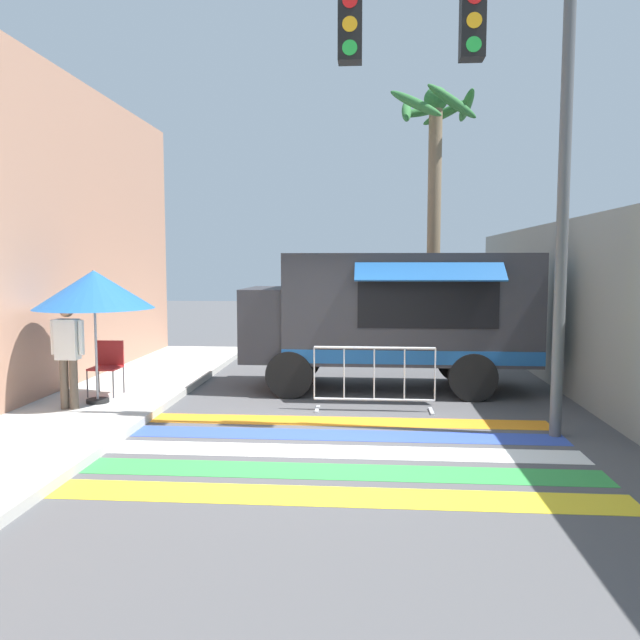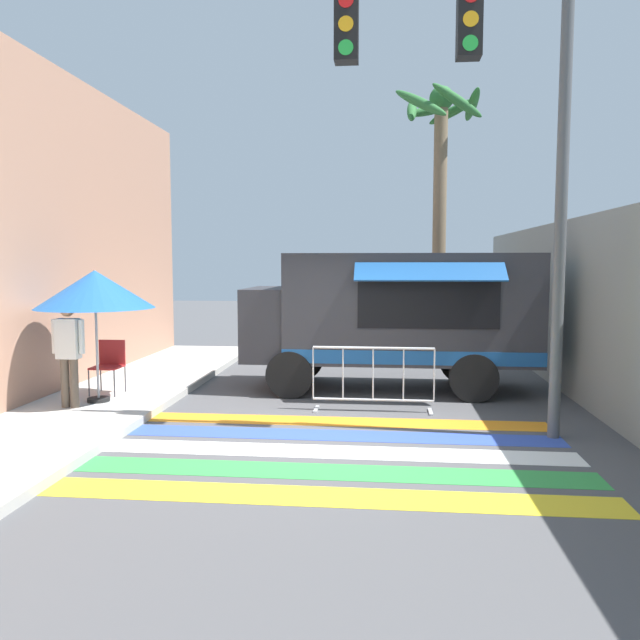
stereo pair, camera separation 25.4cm
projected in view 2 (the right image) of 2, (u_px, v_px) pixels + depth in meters
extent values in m
plane|color=#4C4C4F|center=(327.00, 435.00, 8.65)|extent=(60.00, 60.00, 0.00)
cube|color=gray|center=(576.00, 308.00, 11.06)|extent=(0.20, 16.00, 3.17)
cube|color=yellow|center=(307.00, 496.00, 6.39)|extent=(6.40, 0.56, 0.01)
cube|color=green|center=(315.00, 471.00, 7.14)|extent=(6.40, 0.56, 0.01)
cube|color=white|center=(322.00, 451.00, 7.89)|extent=(6.40, 0.56, 0.01)
cube|color=#334FB2|center=(327.00, 435.00, 8.65)|extent=(6.40, 0.56, 0.01)
cube|color=orange|center=(332.00, 421.00, 9.40)|extent=(6.40, 0.56, 0.01)
cube|color=#2D2D33|center=(410.00, 307.00, 11.60)|extent=(4.52, 2.01, 1.97)
cube|color=#2D2D33|center=(290.00, 323.00, 11.86)|extent=(1.59, 1.85, 1.33)
cube|color=#1E232D|center=(251.00, 305.00, 11.91)|extent=(0.06, 1.61, 0.51)
cube|color=black|center=(428.00, 303.00, 10.55)|extent=(2.39, 0.03, 0.89)
cube|color=#194C8C|center=(430.00, 272.00, 10.30)|extent=(2.49, 0.43, 0.31)
cube|color=#194C8C|center=(412.00, 358.00, 10.68)|extent=(4.52, 0.01, 0.24)
cylinder|color=black|center=(290.00, 374.00, 11.01)|extent=(0.84, 0.22, 0.84)
cylinder|color=black|center=(303.00, 359.00, 12.84)|extent=(0.84, 0.22, 0.84)
cylinder|color=black|center=(474.00, 378.00, 10.69)|extent=(0.84, 0.22, 0.84)
cylinder|color=black|center=(460.00, 361.00, 12.52)|extent=(0.84, 0.22, 0.84)
cylinder|color=#515456|center=(561.00, 205.00, 8.25)|extent=(0.16, 0.16, 6.30)
cube|color=black|center=(469.00, 23.00, 8.13)|extent=(0.32, 0.28, 0.90)
cylinder|color=#F2A519|center=(471.00, 19.00, 8.00)|extent=(0.20, 0.02, 0.20)
cylinder|color=green|center=(470.00, 43.00, 8.02)|extent=(0.20, 0.02, 0.20)
cube|color=black|center=(346.00, 28.00, 8.30)|extent=(0.32, 0.28, 0.90)
cylinder|color=red|center=(346.00, 0.00, 8.13)|extent=(0.20, 0.02, 0.20)
cylinder|color=#F2A519|center=(346.00, 24.00, 8.16)|extent=(0.20, 0.02, 0.20)
cylinder|color=green|center=(346.00, 47.00, 8.19)|extent=(0.20, 0.02, 0.20)
cylinder|color=black|center=(99.00, 400.00, 10.19)|extent=(0.36, 0.36, 0.06)
cylinder|color=#B2B2B7|center=(97.00, 336.00, 10.10)|extent=(0.04, 0.04, 2.14)
cone|color=#1E59A5|center=(95.00, 289.00, 10.03)|extent=(1.88, 1.88, 0.61)
cylinder|color=#4C4C51|center=(89.00, 383.00, 10.55)|extent=(0.02, 0.02, 0.45)
cylinder|color=#4C4C51|center=(114.00, 384.00, 10.50)|extent=(0.02, 0.02, 0.45)
cylinder|color=#4C4C51|center=(101.00, 378.00, 10.99)|extent=(0.02, 0.02, 0.45)
cylinder|color=#4C4C51|center=(125.00, 379.00, 10.95)|extent=(0.02, 0.02, 0.45)
cube|color=#B22626|center=(107.00, 367.00, 10.73)|extent=(0.47, 0.47, 0.03)
cube|color=#B22626|center=(112.00, 352.00, 10.92)|extent=(0.47, 0.03, 0.43)
cylinder|color=brown|center=(65.00, 383.00, 9.74)|extent=(0.13, 0.13, 0.77)
cylinder|color=brown|center=(74.00, 383.00, 9.73)|extent=(0.13, 0.13, 0.77)
cube|color=silver|center=(68.00, 339.00, 9.67)|extent=(0.34, 0.20, 0.63)
cylinder|color=silver|center=(55.00, 336.00, 9.69)|extent=(0.09, 0.09, 0.53)
cylinder|color=silver|center=(82.00, 337.00, 9.65)|extent=(0.09, 0.09, 0.53)
sphere|color=#9E7051|center=(67.00, 310.00, 9.63)|extent=(0.22, 0.22, 0.22)
cylinder|color=#B7BABF|center=(373.00, 348.00, 9.94)|extent=(1.93, 0.04, 0.04)
cylinder|color=#B7BABF|center=(373.00, 400.00, 10.02)|extent=(1.93, 0.04, 0.04)
cylinder|color=#B7BABF|center=(313.00, 373.00, 10.08)|extent=(0.02, 0.02, 0.84)
cylinder|color=#B7BABF|center=(343.00, 373.00, 10.03)|extent=(0.02, 0.02, 0.84)
cylinder|color=#B7BABF|center=(373.00, 374.00, 9.98)|extent=(0.02, 0.02, 0.84)
cylinder|color=#B7BABF|center=(403.00, 375.00, 9.93)|extent=(0.02, 0.02, 0.84)
cylinder|color=#B7BABF|center=(434.00, 375.00, 9.88)|extent=(0.02, 0.02, 0.84)
cube|color=#B7BABF|center=(316.00, 409.00, 10.13)|extent=(0.06, 0.44, 0.03)
cube|color=#B7BABF|center=(430.00, 412.00, 9.94)|extent=(0.06, 0.44, 0.03)
cylinder|color=#7A664C|center=(439.00, 233.00, 15.74)|extent=(0.34, 0.34, 6.30)
sphere|color=#2D6B33|center=(442.00, 98.00, 15.44)|extent=(0.60, 0.60, 0.60)
ellipsoid|color=#2D6B33|center=(472.00, 105.00, 15.41)|extent=(0.31, 1.53, 0.66)
ellipsoid|color=#2D6B33|center=(453.00, 111.00, 16.01)|extent=(1.32, 0.89, 0.68)
ellipsoid|color=#2D6B33|center=(429.00, 110.00, 16.03)|extent=(1.23, 0.74, 0.55)
ellipsoid|color=#2D6B33|center=(412.00, 110.00, 15.57)|extent=(0.30, 1.38, 0.95)
ellipsoid|color=#2D6B33|center=(420.00, 103.00, 14.87)|extent=(1.39, 1.23, 1.03)
ellipsoid|color=#2D6B33|center=(457.00, 101.00, 14.75)|extent=(1.42, 0.83, 0.88)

